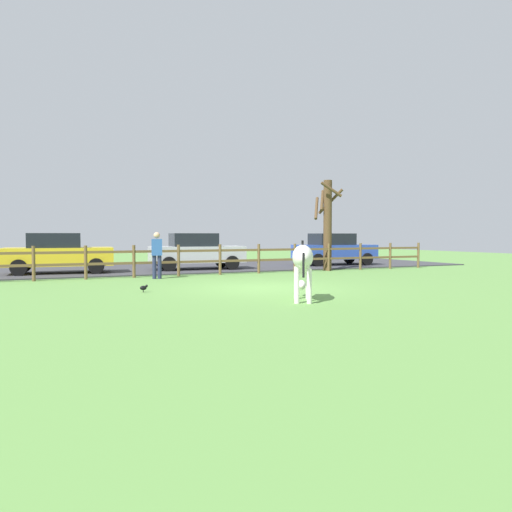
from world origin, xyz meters
The scene contains 10 objects.
ground_plane centered at (0.00, 0.00, 0.00)m, with size 60.00×60.00×0.00m, color #5B8C42.
parking_asphalt centered at (0.00, 9.30, 0.03)m, with size 28.00×7.40×0.05m, color #38383D.
paddock_fence centered at (-0.29, 5.00, 0.67)m, with size 21.54×0.11×1.18m.
bare_tree centered at (5.56, 5.24, 2.09)m, with size 1.55×1.40×3.89m.
zebra centered at (-0.36, -2.95, 0.93)m, with size 1.15×1.76×1.41m.
crow_on_grass centered at (-3.40, 0.28, 0.13)m, with size 0.21×0.10×0.20m.
parked_car_yellow centered at (-5.16, 7.74, 0.84)m, with size 4.13×2.16×1.56m.
parked_car_blue centered at (7.64, 7.91, 0.84)m, with size 4.13×2.14×1.56m.
parked_car_silver centered at (0.42, 7.69, 0.84)m, with size 4.14×2.18×1.56m.
visitor_near_fence centered at (-2.10, 4.25, 0.91)m, with size 0.40×0.29×1.64m.
Camera 1 is at (-6.18, -13.12, 1.55)m, focal length 35.06 mm.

